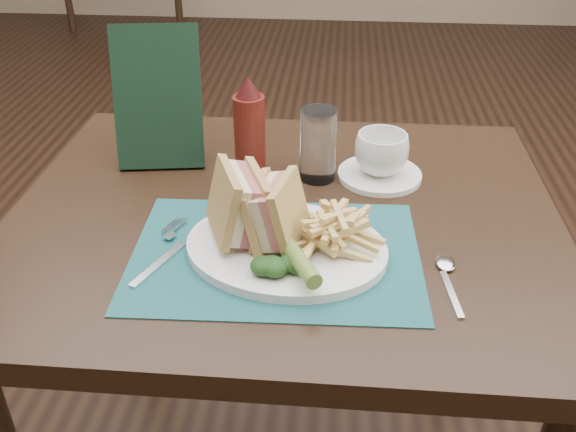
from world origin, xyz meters
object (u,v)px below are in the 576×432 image
object	(u,v)px
saucer	(380,175)
plate	(286,248)
table_main	(285,374)
placemat	(276,255)
coffee_cup	(381,154)
check_presenter	(158,98)
sandwich_half_b	(262,209)
sandwich_half_a	(223,205)
ketchup_bottle	(249,128)
drinking_glass	(318,145)

from	to	relation	value
saucer	plate	bearing A→B (deg)	-120.28
saucer	table_main	bearing A→B (deg)	-141.17
table_main	placemat	world-z (taller)	placemat
coffee_cup	check_presenter	bearing A→B (deg)	174.77
check_presenter	saucer	bearing A→B (deg)	-13.68
sandwich_half_b	check_presenter	bearing A→B (deg)	141.48
plate	sandwich_half_a	bearing A→B (deg)	-176.62
plate	check_presenter	world-z (taller)	check_presenter
sandwich_half_b	ketchup_bottle	world-z (taller)	ketchup_bottle
plate	sandwich_half_b	size ratio (longest dim) A/B	2.92
plate	sandwich_half_b	xyz separation A→B (m)	(-0.04, 0.01, 0.06)
sandwich_half_a	check_presenter	size ratio (longest dim) A/B	0.44
sandwich_half_b	drinking_glass	bearing A→B (deg)	85.60
table_main	check_presenter	distance (m)	0.58
sandwich_half_b	ketchup_bottle	xyz separation A→B (m)	(-0.05, 0.23, 0.02)
placemat	check_presenter	bearing A→B (deg)	129.48
saucer	coffee_cup	xyz separation A→B (m)	(0.00, 0.00, 0.04)
placemat	plate	distance (m)	0.02
placemat	ketchup_bottle	distance (m)	0.27
plate	sandwich_half_b	distance (m)	0.07
table_main	sandwich_half_b	distance (m)	0.46
drinking_glass	sandwich_half_a	bearing A→B (deg)	-118.88
plate	sandwich_half_a	distance (m)	0.11
placemat	drinking_glass	bearing A→B (deg)	78.51
ketchup_bottle	placemat	bearing A→B (deg)	-74.07
plate	coffee_cup	distance (m)	0.29
sandwich_half_b	plate	bearing A→B (deg)	-4.94
plate	drinking_glass	world-z (taller)	drinking_glass
sandwich_half_a	ketchup_bottle	size ratio (longest dim) A/B	0.61
plate	saucer	bearing A→B (deg)	68.90
drinking_glass	table_main	bearing A→B (deg)	-112.56
plate	drinking_glass	size ratio (longest dim) A/B	2.31
plate	coffee_cup	xyz separation A→B (m)	(0.15, 0.25, 0.04)
ketchup_bottle	sandwich_half_b	bearing A→B (deg)	-77.85
sandwich_half_b	saucer	size ratio (longest dim) A/B	0.69
plate	coffee_cup	world-z (taller)	coffee_cup
sandwich_half_b	placemat	bearing A→B (deg)	-26.70
table_main	saucer	bearing A→B (deg)	38.83
plate	sandwich_half_b	bearing A→B (deg)	171.40
plate	sandwich_half_a	world-z (taller)	sandwich_half_a
placemat	check_presenter	size ratio (longest dim) A/B	1.66
placemat	sandwich_half_a	xyz separation A→B (m)	(-0.08, 0.02, 0.07)
saucer	drinking_glass	world-z (taller)	drinking_glass
ketchup_bottle	coffee_cup	bearing A→B (deg)	2.70
placemat	plate	xyz separation A→B (m)	(0.02, 0.01, 0.01)
sandwich_half_a	sandwich_half_b	world-z (taller)	sandwich_half_a
placemat	sandwich_half_a	size ratio (longest dim) A/B	3.77
placemat	coffee_cup	distance (m)	0.31
sandwich_half_a	ketchup_bottle	world-z (taller)	ketchup_bottle
sandwich_half_a	saucer	size ratio (longest dim) A/B	0.75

